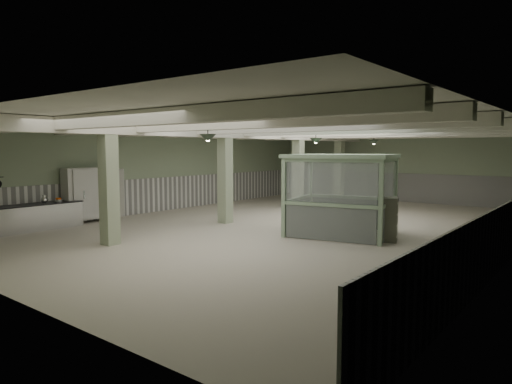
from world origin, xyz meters
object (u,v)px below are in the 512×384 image
Objects in this scene: walkin_cooler at (92,197)px; filing_cabinet at (390,219)px; prep_counter at (11,220)px; guard_booth at (342,181)px.

filing_cabinet is (10.35, 3.45, -0.31)m from walkin_cooler.
walkin_cooler is at bearing -179.73° from filing_cabinet.
walkin_cooler is 1.59× the size of filing_cabinet.
prep_counter is at bearing -166.02° from filing_cabinet.
guard_booth reaches higher than walkin_cooler.
walkin_cooler is 10.91m from filing_cabinet.
filing_cabinet is (10.26, 6.46, 0.20)m from prep_counter.
guard_booth is at bearing 22.04° from walkin_cooler.
prep_counter is at bearing -154.92° from guard_booth.
prep_counter is 2.24× the size of walkin_cooler.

